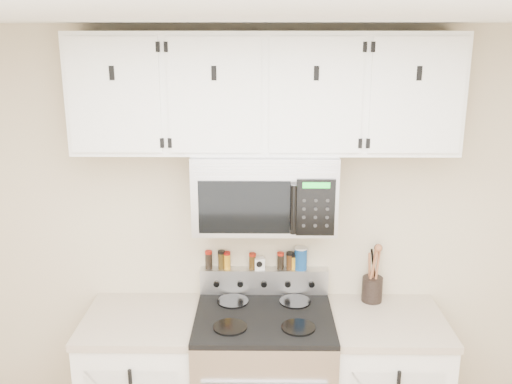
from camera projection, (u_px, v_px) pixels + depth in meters
back_wall at (264, 243)px, 3.37m from camera, size 3.50×0.01×2.50m
ceiling at (269, 14)px, 1.36m from camera, size 3.50×3.50×0.01m
microwave at (265, 190)px, 3.09m from camera, size 0.76×0.44×0.42m
upper_cabinets at (265, 93)px, 2.97m from camera, size 2.00×0.35×0.62m
utensil_crock at (372, 287)px, 3.35m from camera, size 0.12×0.12×0.35m
kitchen_timer at (259, 263)px, 3.37m from camera, size 0.07×0.06×0.07m
salt_canister at (301, 258)px, 3.36m from camera, size 0.07×0.07×0.14m
spice_jar_0 at (209, 260)px, 3.37m from camera, size 0.04×0.04×0.11m
spice_jar_1 at (222, 260)px, 3.37m from camera, size 0.04×0.04×0.11m
spice_jar_2 at (227, 260)px, 3.37m from camera, size 0.04×0.04×0.11m
spice_jar_3 at (252, 261)px, 3.37m from camera, size 0.04×0.04×0.10m
spice_jar_4 at (280, 261)px, 3.37m from camera, size 0.04×0.04×0.10m
spice_jar_5 at (290, 261)px, 3.37m from camera, size 0.04×0.04×0.11m
spice_jar_6 at (293, 261)px, 3.37m from camera, size 0.04×0.04×0.09m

